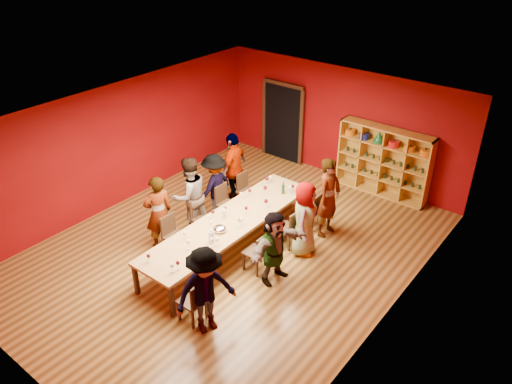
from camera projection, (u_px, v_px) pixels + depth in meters
room_shell at (229, 190)px, 10.06m from camera, size 7.10×9.10×3.04m
tasting_table at (230, 223)px, 10.45m from camera, size 1.10×4.50×0.75m
doorway at (284, 122)px, 14.24m from camera, size 1.40×0.17×2.30m
shelving_unit at (384, 158)px, 12.51m from camera, size 2.40×0.40×1.80m
chair_person_left_1 at (172, 233)px, 10.49m from camera, size 0.42×0.42×0.89m
person_left_1 at (158, 213)px, 10.52m from camera, size 0.64×0.74×1.70m
chair_person_left_2 at (201, 216)px, 11.07m from camera, size 0.42×0.42×0.89m
person_left_2 at (190, 195)px, 11.03m from camera, size 0.68×0.97×1.82m
chair_person_left_3 at (225, 201)px, 11.63m from camera, size 0.42×0.42×0.89m
person_left_3 at (215, 186)px, 11.64m from camera, size 0.45×1.04×1.59m
chair_person_left_4 at (246, 188)px, 12.16m from camera, size 0.42×0.42×0.89m
person_left_4 at (234, 168)px, 12.15m from camera, size 0.70×1.16×1.84m
chair_person_right_0 at (195, 300)px, 8.70m from camera, size 0.42×0.42×0.89m
person_right_0 at (206, 291)px, 8.38m from camera, size 0.84×1.18×1.69m
chair_person_right_2 at (259, 251)px, 9.94m from camera, size 0.42×0.42×0.89m
person_right_2 at (275, 247)px, 9.60m from camera, size 0.64×1.47×1.54m
chair_person_right_3 at (290, 227)px, 10.69m from camera, size 0.42×0.42×0.89m
person_right_3 at (304, 219)px, 10.34m from camera, size 0.73×0.92×1.66m
chair_person_right_4 at (314, 209)px, 11.32m from camera, size 0.42×0.42×0.89m
person_right_4 at (329, 198)px, 10.91m from camera, size 0.50×0.68×1.85m
wine_glass_0 at (213, 212)px, 10.45m from camera, size 0.08×0.08×0.20m
wine_glass_1 at (188, 242)px, 9.50m from camera, size 0.09×0.09×0.21m
wine_glass_2 at (225, 209)px, 10.60m from camera, size 0.07×0.07×0.18m
wine_glass_3 at (250, 191)px, 11.26m from camera, size 0.07×0.07×0.18m
wine_glass_4 at (240, 220)px, 10.20m from camera, size 0.07×0.07×0.18m
wine_glass_5 at (178, 263)px, 8.97m from camera, size 0.08×0.08×0.19m
wine_glass_6 at (265, 188)px, 11.32m from camera, size 0.09×0.09×0.22m
wine_glass_7 at (217, 240)px, 9.61m from camera, size 0.07×0.07×0.19m
wine_glass_8 at (270, 178)px, 11.78m from camera, size 0.08×0.08×0.21m
wine_glass_9 at (185, 233)px, 9.79m from camera, size 0.07×0.07×0.18m
wine_glass_10 at (172, 266)px, 8.89m from camera, size 0.08×0.08×0.19m
wine_glass_11 at (148, 256)px, 9.15m from camera, size 0.07×0.07×0.18m
wine_glass_12 at (266, 201)px, 10.80m from camera, size 0.09×0.09×0.22m
wine_glass_13 at (290, 188)px, 11.34m from camera, size 0.09×0.09×0.21m
wine_glass_14 at (211, 223)px, 10.09m from camera, size 0.08×0.08×0.21m
wine_glass_15 at (241, 220)px, 10.17m from camera, size 0.08×0.08×0.21m
wine_glass_16 at (267, 179)px, 11.70m from camera, size 0.09×0.09×0.22m
wine_glass_17 at (241, 194)px, 11.10m from camera, size 0.08×0.08×0.20m
wine_glass_18 at (246, 208)px, 10.60m from camera, size 0.08×0.08×0.19m
wine_glass_19 at (212, 240)px, 9.57m from camera, size 0.08×0.08×0.21m
wine_glass_20 at (293, 187)px, 11.43m from camera, size 0.08×0.08×0.19m
spittoon_bowl at (220, 229)px, 10.06m from camera, size 0.27×0.27×0.15m
carafe_a at (224, 214)px, 10.46m from camera, size 0.10×0.10×0.24m
carafe_b at (211, 237)px, 9.70m from camera, size 0.14×0.14×0.29m
wine_bottle at (283, 189)px, 11.37m from camera, size 0.10×0.10×0.30m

